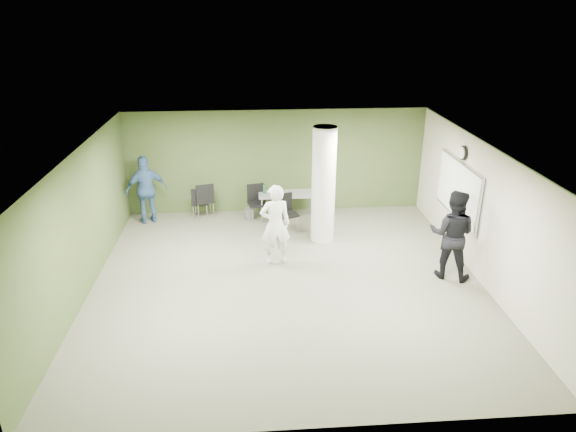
{
  "coord_description": "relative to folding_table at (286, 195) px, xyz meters",
  "views": [
    {
      "loc": [
        -0.69,
        -9.3,
        5.4
      ],
      "look_at": [
        0.09,
        1.0,
        1.06
      ],
      "focal_mm": 32.0,
      "sensor_mm": 36.0,
      "label": 1
    }
  ],
  "objects": [
    {
      "name": "folding_table",
      "position": [
        0.0,
        0.0,
        0.0
      ],
      "size": [
        1.5,
        0.67,
        0.96
      ],
      "rotation": [
        0.0,
        0.0,
        -0.01
      ],
      "color": "gray",
      "rests_on": "floor"
    },
    {
      "name": "ceiling",
      "position": [
        -0.21,
        -3.39,
        2.14
      ],
      "size": [
        8.0,
        8.0,
        0.0
      ],
      "primitive_type": "plane",
      "rotation": [
        3.14,
        0.0,
        0.0
      ],
      "color": "white",
      "rests_on": "wall_back"
    },
    {
      "name": "man_blue",
      "position": [
        -3.61,
        0.01,
        0.24
      ],
      "size": [
        1.14,
        0.78,
        1.8
      ],
      "primitive_type": "imported",
      "rotation": [
        0.0,
        0.0,
        3.5
      ],
      "color": "#3D6298",
      "rests_on": "floor"
    },
    {
      "name": "wastebasket",
      "position": [
        -0.98,
        -0.01,
        -0.5
      ],
      "size": [
        0.27,
        0.27,
        0.31
      ],
      "primitive_type": "cylinder",
      "color": "#4C4C4C",
      "rests_on": "floor"
    },
    {
      "name": "chair_table_left",
      "position": [
        -0.78,
        0.01,
        -0.11
      ],
      "size": [
        0.57,
        0.57,
        0.95
      ],
      "rotation": [
        0.0,
        0.0,
        0.25
      ],
      "color": "black",
      "rests_on": "floor"
    },
    {
      "name": "wall_left",
      "position": [
        -4.21,
        -3.39,
        0.74
      ],
      "size": [
        0.02,
        8.0,
        2.8
      ],
      "primitive_type": "cube",
      "color": "#405226",
      "rests_on": "floor"
    },
    {
      "name": "woman_white",
      "position": [
        -0.41,
        -2.52,
        0.26
      ],
      "size": [
        0.73,
        0.53,
        1.84
      ],
      "primitive_type": "imported",
      "rotation": [
        0.0,
        0.0,
        3.29
      ],
      "color": "white",
      "rests_on": "floor"
    },
    {
      "name": "chair_back_right",
      "position": [
        -2.16,
        0.17,
        -0.08
      ],
      "size": [
        0.61,
        0.61,
        0.99
      ],
      "rotation": [
        0.0,
        0.0,
        3.43
      ],
      "color": "black",
      "rests_on": "floor"
    },
    {
      "name": "chair_back_left",
      "position": [
        -2.3,
        0.18,
        -0.15
      ],
      "size": [
        0.48,
        0.48,
        0.87
      ],
      "rotation": [
        0.0,
        0.0,
        3.26
      ],
      "color": "black",
      "rests_on": "floor"
    },
    {
      "name": "wall_clock",
      "position": [
        3.71,
        -2.19,
        1.69
      ],
      "size": [
        0.06,
        0.32,
        0.32
      ],
      "color": "black",
      "rests_on": "wall_right_cream"
    },
    {
      "name": "man_black",
      "position": [
        3.19,
        -3.39,
        0.3
      ],
      "size": [
        1.17,
        1.08,
        1.92
      ],
      "primitive_type": "imported",
      "rotation": [
        0.0,
        0.0,
        2.66
      ],
      "color": "black",
      "rests_on": "floor"
    },
    {
      "name": "whiteboard",
      "position": [
        3.71,
        -2.19,
        0.84
      ],
      "size": [
        0.05,
        2.3,
        1.3
      ],
      "color": "silver",
      "rests_on": "wall_right_cream"
    },
    {
      "name": "column",
      "position": [
        0.79,
        -1.39,
        0.74
      ],
      "size": [
        0.56,
        0.56,
        2.8
      ],
      "primitive_type": "cylinder",
      "color": "silver",
      "rests_on": "floor"
    },
    {
      "name": "chair_table_right",
      "position": [
        -0.06,
        -0.77,
        -0.1
      ],
      "size": [
        0.61,
        0.61,
        0.95
      ],
      "rotation": [
        0.0,
        0.0,
        0.36
      ],
      "color": "black",
      "rests_on": "floor"
    },
    {
      "name": "wall_right_cream",
      "position": [
        3.79,
        -3.39,
        0.74
      ],
      "size": [
        0.02,
        8.0,
        2.8
      ],
      "primitive_type": "cube",
      "color": "beige",
      "rests_on": "floor"
    },
    {
      "name": "floor",
      "position": [
        -0.21,
        -3.39,
        -0.66
      ],
      "size": [
        8.0,
        8.0,
        0.0
      ],
      "primitive_type": "plane",
      "color": "#585845",
      "rests_on": "ground"
    },
    {
      "name": "wall_back",
      "position": [
        -0.21,
        0.61,
        0.74
      ],
      "size": [
        8.0,
        2.8,
        0.02
      ],
      "primitive_type": "cube",
      "rotation": [
        1.57,
        0.0,
        0.0
      ],
      "color": "#405226",
      "rests_on": "floor"
    }
  ]
}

